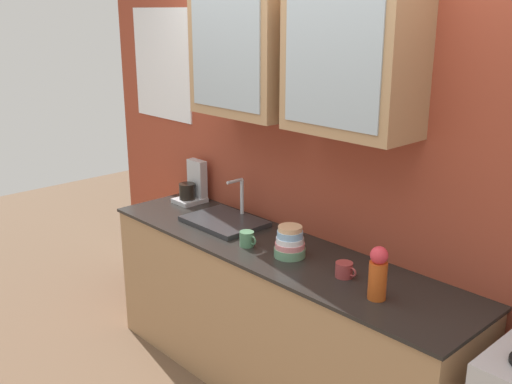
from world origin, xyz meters
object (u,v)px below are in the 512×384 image
Objects in this scene: vase at (378,273)px; coffee_maker at (193,187)px; sink_faucet at (225,220)px; cup_near_sink at (247,239)px; bowl_stack at (290,243)px; cup_near_bowls at (344,270)px.

coffee_maker is (-1.74, 0.26, -0.02)m from vase.
vase is (1.25, -0.14, 0.11)m from sink_faucet.
cup_near_sink is (-0.88, -0.01, -0.09)m from vase.
sink_faucet is 1.67× the size of coffee_maker.
bowl_stack is 1.47× the size of cup_near_sink.
vase is at bearing -8.50° from coffee_maker.
vase reaches higher than bowl_stack.
sink_faucet is 1.88× the size of vase.
bowl_stack is 1.44× the size of cup_near_bowls.
bowl_stack is at bearing -178.57° from cup_near_bowls.
sink_faucet is 0.51m from coffee_maker.
sink_faucet is at bearing 176.41° from cup_near_bowls.
vase is 1.76m from coffee_maker.
cup_near_bowls is (0.63, 0.08, -0.00)m from cup_near_sink.
coffee_maker reaches higher than bowl_stack.
coffee_maker is at bearing 171.50° from vase.
vase is at bearing -5.86° from bowl_stack.
cup_near_sink is 0.64m from cup_near_bowls.
sink_faucet reaches higher than bowl_stack.
sink_faucet reaches higher than cup_near_sink.
vase is at bearing -6.18° from sink_faucet.
bowl_stack is 0.62m from vase.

